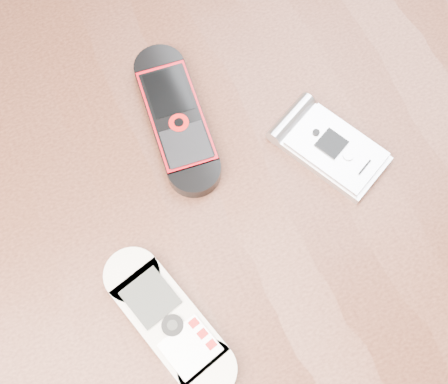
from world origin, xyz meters
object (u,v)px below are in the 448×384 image
(nokia_white, at_px, (169,322))
(nokia_black_red, at_px, (176,118))
(table, at_px, (220,232))
(motorola_razr, at_px, (333,149))

(nokia_white, distance_m, nokia_black_red, 0.20)
(table, height_order, nokia_black_red, nokia_black_red)
(table, bearing_deg, nokia_white, -134.50)
(table, distance_m, nokia_white, 0.17)
(nokia_white, relative_size, motorola_razr, 1.37)
(table, relative_size, nokia_white, 7.66)
(nokia_black_red, relative_size, motorola_razr, 1.49)
(motorola_razr, bearing_deg, nokia_black_red, 117.21)
(nokia_white, bearing_deg, nokia_black_red, 49.90)
(table, relative_size, nokia_black_red, 7.04)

